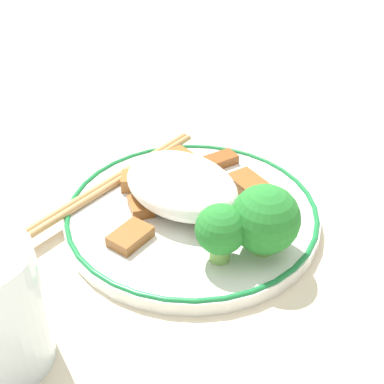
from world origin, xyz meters
TOP-DOWN VIEW (x-y plane):
  - ground_plane at (0.00, 0.00)m, footprint 3.00×3.00m
  - plate at (0.00, 0.00)m, footprint 0.24×0.24m
  - rice_mound at (-0.01, 0.00)m, footprint 0.12×0.08m
  - broccoli_back_left at (0.06, -0.03)m, footprint 0.04×0.04m
  - broccoli_back_center at (0.08, 0.00)m, footprint 0.06×0.06m
  - meat_near_front at (-0.01, -0.07)m, footprint 0.03×0.04m
  - meat_near_left at (-0.06, -0.01)m, footprint 0.04×0.04m
  - meat_near_right at (-0.06, 0.05)m, footprint 0.04×0.03m
  - meat_near_back at (-0.03, 0.08)m, footprint 0.03×0.04m
  - meat_on_rice_edge at (0.02, 0.06)m, footprint 0.04×0.03m
  - meat_mid_left at (0.03, -0.01)m, footprint 0.04×0.04m
  - meat_mid_right at (-0.04, 0.03)m, footprint 0.04×0.04m
  - meat_far_scatter at (-0.03, -0.03)m, footprint 0.03×0.03m
  - chopsticks at (-0.08, -0.02)m, footprint 0.03×0.23m

SIDE VIEW (x-z plane):
  - ground_plane at x=0.00m, z-range 0.00..0.00m
  - plate at x=0.00m, z-range 0.00..0.02m
  - chopsticks at x=-0.08m, z-range 0.01..0.02m
  - meat_near_right at x=-0.06m, z-range 0.01..0.02m
  - meat_near_back at x=-0.03m, z-range 0.01..0.02m
  - meat_near_front at x=-0.01m, z-range 0.01..0.02m
  - meat_far_scatter at x=-0.03m, z-range 0.01..0.02m
  - meat_mid_right at x=-0.04m, z-range 0.01..0.02m
  - meat_on_rice_edge at x=0.02m, z-range 0.01..0.03m
  - meat_mid_left at x=0.03m, z-range 0.01..0.03m
  - meat_near_left at x=-0.06m, z-range 0.01..0.03m
  - rice_mound at x=-0.01m, z-range 0.01..0.06m
  - broccoli_back_left at x=0.06m, z-range 0.02..0.07m
  - broccoli_back_center at x=0.08m, z-range 0.01..0.08m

